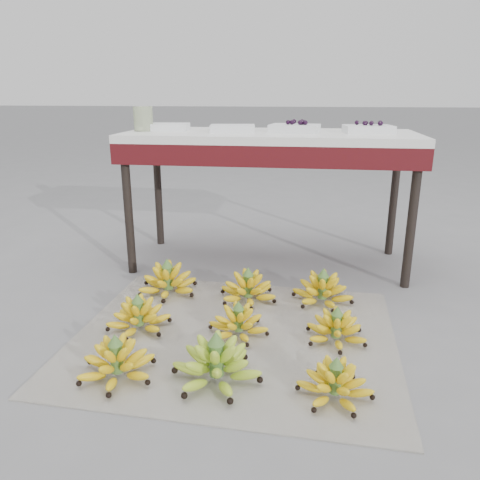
# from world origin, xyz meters

# --- Properties ---
(ground) EXTENTS (60.00, 60.00, 0.00)m
(ground) POSITION_xyz_m (0.00, 0.00, 0.00)
(ground) COLOR slate
(ground) RESTS_ON ground
(newspaper_mat) EXTENTS (1.30, 1.10, 0.01)m
(newspaper_mat) POSITION_xyz_m (-0.08, 0.06, 0.00)
(newspaper_mat) COLOR silver
(newspaper_mat) RESTS_ON ground
(bunch_front_left) EXTENTS (0.34, 0.34, 0.16)m
(bunch_front_left) POSITION_xyz_m (-0.43, -0.26, 0.06)
(bunch_front_left) COLOR yellow
(bunch_front_left) RESTS_ON newspaper_mat
(bunch_front_center) EXTENTS (0.40, 0.40, 0.18)m
(bunch_front_center) POSITION_xyz_m (-0.10, -0.24, 0.07)
(bunch_front_center) COLOR #8FBB32
(bunch_front_center) RESTS_ON newspaper_mat
(bunch_front_right) EXTENTS (0.29, 0.29, 0.14)m
(bunch_front_right) POSITION_xyz_m (0.29, -0.28, 0.06)
(bunch_front_right) COLOR yellow
(bunch_front_right) RESTS_ON newspaper_mat
(bunch_mid_left) EXTENTS (0.31, 0.31, 0.16)m
(bunch_mid_left) POSITION_xyz_m (-0.48, 0.07, 0.06)
(bunch_mid_left) COLOR yellow
(bunch_mid_left) RESTS_ON newspaper_mat
(bunch_mid_center) EXTENTS (0.28, 0.28, 0.15)m
(bunch_mid_center) POSITION_xyz_m (-0.07, 0.08, 0.06)
(bunch_mid_center) COLOR yellow
(bunch_mid_center) RESTS_ON newspaper_mat
(bunch_mid_right) EXTENTS (0.31, 0.31, 0.15)m
(bunch_mid_right) POSITION_xyz_m (0.31, 0.08, 0.06)
(bunch_mid_right) COLOR yellow
(bunch_mid_right) RESTS_ON newspaper_mat
(bunch_back_left) EXTENTS (0.35, 0.35, 0.17)m
(bunch_back_left) POSITION_xyz_m (-0.46, 0.44, 0.07)
(bunch_back_left) COLOR yellow
(bunch_back_left) RESTS_ON newspaper_mat
(bunch_back_center) EXTENTS (0.33, 0.33, 0.16)m
(bunch_back_center) POSITION_xyz_m (-0.07, 0.41, 0.06)
(bunch_back_center) COLOR yellow
(bunch_back_center) RESTS_ON newspaper_mat
(bunch_back_right) EXTENTS (0.35, 0.35, 0.17)m
(bunch_back_right) POSITION_xyz_m (0.27, 0.43, 0.06)
(bunch_back_right) COLOR yellow
(bunch_back_right) RESTS_ON newspaper_mat
(vendor_table) EXTENTS (1.52, 0.61, 0.73)m
(vendor_table) POSITION_xyz_m (-0.02, 0.94, 0.65)
(vendor_table) COLOR black
(vendor_table) RESTS_ON ground
(tray_far_left) EXTENTS (0.24, 0.19, 0.04)m
(tray_far_left) POSITION_xyz_m (-0.59, 0.98, 0.75)
(tray_far_left) COLOR silver
(tray_far_left) RESTS_ON vendor_table
(tray_left) EXTENTS (0.25, 0.19, 0.04)m
(tray_left) POSITION_xyz_m (-0.22, 0.91, 0.75)
(tray_left) COLOR silver
(tray_left) RESTS_ON vendor_table
(tray_right) EXTENTS (0.27, 0.21, 0.06)m
(tray_right) POSITION_xyz_m (0.11, 0.94, 0.75)
(tray_right) COLOR silver
(tray_right) RESTS_ON vendor_table
(tray_far_right) EXTENTS (0.26, 0.20, 0.06)m
(tray_far_right) POSITION_xyz_m (0.48, 0.95, 0.75)
(tray_far_right) COLOR silver
(tray_far_right) RESTS_ON vendor_table
(glass_jar) EXTENTS (0.12, 0.12, 0.13)m
(glass_jar) POSITION_xyz_m (-0.70, 0.91, 0.79)
(glass_jar) COLOR #E2F2C0
(glass_jar) RESTS_ON vendor_table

